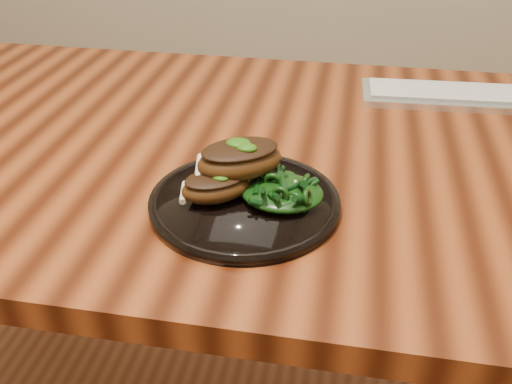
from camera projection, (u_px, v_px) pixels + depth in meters
desk at (272, 189)px, 0.95m from camera, size 1.60×0.80×0.75m
plate at (244, 202)px, 0.75m from camera, size 0.25×0.25×0.02m
lamb_chop_front at (215, 186)px, 0.73m from camera, size 0.11×0.10×0.04m
lamb_chop_back at (239, 159)px, 0.74m from camera, size 0.14×0.12×0.05m
herb_smear at (230, 173)px, 0.79m from camera, size 0.09×0.06×0.01m
greens_heap at (282, 188)px, 0.73m from camera, size 0.11×0.10×0.04m
keyboard at (467, 96)px, 1.05m from camera, size 0.39×0.13×0.02m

